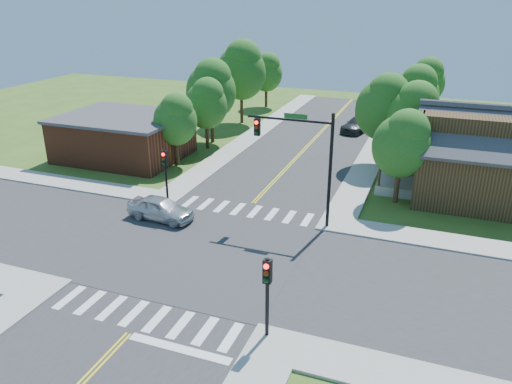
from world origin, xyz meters
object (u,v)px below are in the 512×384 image
at_px(signal_pole_se, 267,284).
at_px(signal_pole_nw, 165,166).
at_px(car_silver, 161,209).
at_px(house_ne, 495,153).
at_px(car_dgrey, 358,125).
at_px(signal_mast_ne, 303,150).

xyz_separation_m(signal_pole_se, signal_pole_nw, (-11.20, 11.20, 0.00)).
distance_m(signal_pole_se, car_silver, 13.51).
distance_m(house_ne, car_dgrey, 18.87).
height_order(signal_mast_ne, signal_pole_se, signal_mast_ne).
xyz_separation_m(signal_mast_ne, car_silver, (-8.51, -2.56, -4.10)).
bearing_deg(house_ne, car_dgrey, 128.38).
bearing_deg(car_dgrey, signal_pole_se, -69.79).
height_order(signal_pole_se, signal_pole_nw, same).
relative_size(signal_pole_se, car_silver, 0.84).
height_order(signal_mast_ne, house_ne, signal_mast_ne).
distance_m(signal_pole_se, house_ne, 22.03).
height_order(signal_pole_nw, house_ne, house_ne).
bearing_deg(signal_pole_nw, signal_mast_ne, 0.07).
distance_m(car_silver, car_dgrey, 27.10).
distance_m(house_ne, car_silver, 22.81).
height_order(house_ne, car_dgrey, house_ne).
xyz_separation_m(signal_mast_ne, car_dgrey, (-0.41, 23.30, -4.11)).
height_order(signal_pole_nw, car_dgrey, signal_pole_nw).
relative_size(signal_mast_ne, car_silver, 1.59).
distance_m(signal_mast_ne, house_ne, 14.23).
distance_m(signal_mast_ne, car_silver, 9.79).
relative_size(house_ne, car_silver, 2.89).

